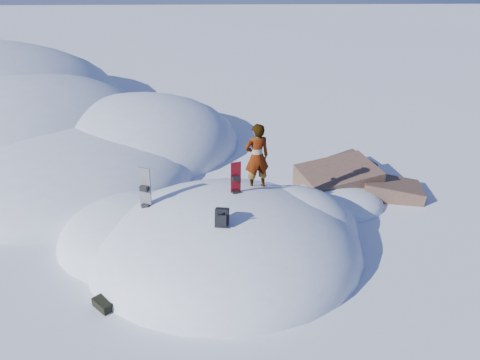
{
  "coord_description": "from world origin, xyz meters",
  "views": [
    {
      "loc": [
        0.09,
        -9.92,
        6.95
      ],
      "look_at": [
        0.38,
        0.3,
        1.9
      ],
      "focal_mm": 35.0,
      "sensor_mm": 36.0,
      "label": 1
    }
  ],
  "objects_px": {
    "snowboard_red": "(236,187)",
    "backpack": "(222,218)",
    "snowboard_dark": "(146,199)",
    "person": "(257,157)"
  },
  "relations": [
    {
      "from": "snowboard_dark",
      "to": "snowboard_red",
      "type": "bearing_deg",
      "value": 28.35
    },
    {
      "from": "backpack",
      "to": "person",
      "type": "xyz_separation_m",
      "value": [
        0.89,
        2.05,
        0.58
      ]
    },
    {
      "from": "snowboard_red",
      "to": "backpack",
      "type": "distance_m",
      "value": 1.47
    },
    {
      "from": "snowboard_dark",
      "to": "person",
      "type": "relative_size",
      "value": 0.93
    },
    {
      "from": "person",
      "to": "snowboard_red",
      "type": "bearing_deg",
      "value": 32.44
    },
    {
      "from": "snowboard_dark",
      "to": "backpack",
      "type": "xyz_separation_m",
      "value": [
        1.9,
        -1.24,
        0.17
      ]
    },
    {
      "from": "snowboard_red",
      "to": "backpack",
      "type": "height_order",
      "value": "snowboard_red"
    },
    {
      "from": "snowboard_dark",
      "to": "backpack",
      "type": "relative_size",
      "value": 3.39
    },
    {
      "from": "backpack",
      "to": "person",
      "type": "height_order",
      "value": "person"
    },
    {
      "from": "snowboard_red",
      "to": "person",
      "type": "distance_m",
      "value": 0.99
    }
  ]
}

